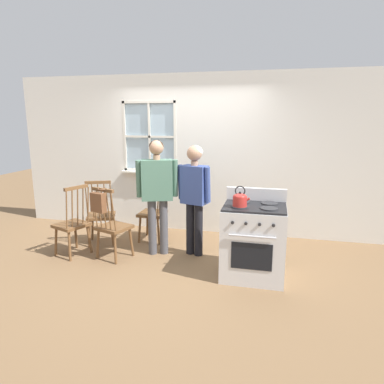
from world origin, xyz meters
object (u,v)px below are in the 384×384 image
at_px(stove, 253,241).
at_px(kettle, 240,199).
at_px(chair_near_wall, 154,213).
at_px(person_teen_center, 194,189).
at_px(chair_near_stove, 73,225).
at_px(handbag, 98,202).
at_px(chair_center_cluster, 101,216).
at_px(chair_by_window, 113,227).
at_px(person_elderly_left, 157,186).
at_px(potted_plant, 148,168).

bearing_deg(stove, kettle, -142.41).
bearing_deg(kettle, chair_near_wall, 143.59).
distance_m(chair_near_wall, person_teen_center, 1.03).
xyz_separation_m(chair_near_stove, handbag, (0.54, -0.19, 0.41)).
bearing_deg(chair_center_cluster, handbag, 95.53).
relative_size(chair_by_window, person_elderly_left, 0.63).
relative_size(chair_center_cluster, person_elderly_left, 0.63).
distance_m(chair_near_stove, handbag, 0.71).
xyz_separation_m(person_elderly_left, potted_plant, (-0.55, 1.11, 0.08)).
bearing_deg(person_teen_center, kettle, -27.17).
bearing_deg(kettle, chair_by_window, 171.66).
height_order(chair_near_wall, chair_near_stove, same).
bearing_deg(kettle, chair_near_stove, 174.49).
bearing_deg(handbag, kettle, -1.34).
bearing_deg(stove, potted_plant, 141.76).
distance_m(chair_by_window, kettle, 1.91).
xyz_separation_m(kettle, handbag, (-1.88, 0.04, -0.15)).
relative_size(person_elderly_left, kettle, 6.74).
relative_size(chair_center_cluster, person_teen_center, 0.65).
bearing_deg(kettle, stove, 37.59).
relative_size(chair_near_wall, stove, 0.96).
bearing_deg(kettle, person_teen_center, 137.03).
bearing_deg(chair_by_window, person_elderly_left, -133.05).
bearing_deg(stove, chair_near_stove, 177.75).
distance_m(chair_center_cluster, handbag, 0.90).
height_order(kettle, handbag, kettle).
height_order(person_elderly_left, person_teen_center, person_elderly_left).
xyz_separation_m(person_elderly_left, stove, (1.40, -0.43, -0.54)).
distance_m(chair_center_cluster, person_elderly_left, 1.17).
height_order(person_elderly_left, kettle, person_elderly_left).
distance_m(kettle, potted_plant, 2.45).
relative_size(chair_by_window, chair_near_wall, 1.00).
distance_m(chair_by_window, chair_near_wall, 0.89).
bearing_deg(chair_center_cluster, chair_near_stove, 49.66).
xyz_separation_m(chair_near_stove, stove, (2.59, -0.10, 0.01)).
xyz_separation_m(chair_center_cluster, handbag, (0.37, -0.71, 0.41)).
bearing_deg(chair_near_wall, chair_by_window, -20.32).
bearing_deg(potted_plant, chair_center_cluster, -116.52).
distance_m(chair_center_cluster, stove, 2.49).
bearing_deg(person_teen_center, stove, -15.18).
bearing_deg(potted_plant, chair_by_window, -90.71).
bearing_deg(person_elderly_left, handbag, -160.00).
bearing_deg(chair_near_stove, stove, 109.25).
height_order(chair_center_cluster, chair_near_stove, same).
relative_size(chair_by_window, chair_near_stove, 1.00).
bearing_deg(chair_near_stove, chair_center_cluster, -177.06).
bearing_deg(chair_near_stove, person_teen_center, 125.45).
height_order(chair_center_cluster, person_elderly_left, person_elderly_left).
distance_m(stove, handbag, 2.09).
distance_m(person_teen_center, stove, 1.14).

